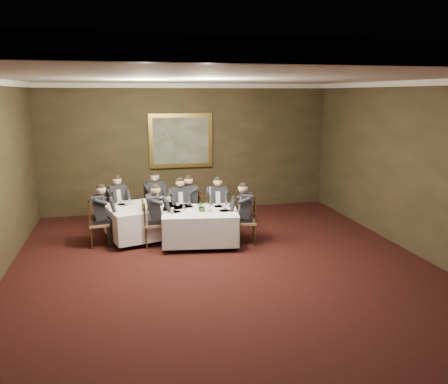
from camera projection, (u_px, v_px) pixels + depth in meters
name	position (u px, v px, depth m)	size (l,w,h in m)	color
ground	(232.00, 281.00, 7.74)	(10.00, 10.00, 0.00)	black
ceiling	(233.00, 77.00, 6.96)	(8.00, 10.00, 0.10)	silver
back_wall	(188.00, 148.00, 12.10)	(8.00, 0.10, 3.50)	#2F2817
front_wall	(437.00, 350.00, 2.60)	(8.00, 0.10, 3.50)	#2F2817
right_wall	(438.00, 174.00, 8.23)	(0.10, 10.00, 3.50)	#2F2817
crown_molding	(233.00, 81.00, 6.98)	(8.00, 10.00, 0.12)	white
table_main	(200.00, 225.00, 9.51)	(1.79, 1.46, 0.67)	black
table_second	(148.00, 219.00, 9.95)	(2.05, 1.75, 0.67)	black
chair_main_backleft	(181.00, 221.00, 10.32)	(0.46, 0.44, 1.00)	#956D4C
diner_main_backleft	(181.00, 212.00, 10.26)	(0.43, 0.50, 1.35)	black
chair_main_backright	(217.00, 220.00, 10.39)	(0.49, 0.47, 1.00)	#956D4C
diner_main_backright	(217.00, 211.00, 10.33)	(0.46, 0.53, 1.35)	black
chair_main_endleft	(153.00, 233.00, 9.46)	(0.45, 0.47, 1.00)	#956D4C
diner_main_endleft	(153.00, 223.00, 9.41)	(0.51, 0.44, 1.35)	black
chair_main_endright	(247.00, 231.00, 9.63)	(0.50, 0.52, 1.00)	#956D4C
diner_main_endright	(246.00, 221.00, 9.58)	(0.55, 0.49, 1.35)	black
chair_sec_backleft	(118.00, 219.00, 10.54)	(0.57, 0.56, 1.00)	#956D4C
diner_sec_backleft	(117.00, 210.00, 10.48)	(0.56, 0.60, 1.35)	black
chair_sec_backright	(155.00, 214.00, 10.98)	(0.53, 0.52, 1.00)	#956D4C
diner_sec_backright	(155.00, 205.00, 10.92)	(0.51, 0.56, 1.35)	black
chair_sec_endright	(193.00, 219.00, 10.49)	(0.42, 0.44, 1.00)	#956D4C
diner_sec_endright	(192.00, 210.00, 10.44)	(0.48, 0.42, 1.35)	black
chair_sec_endleft	(99.00, 233.00, 9.47)	(0.45, 0.47, 1.00)	#956D4C
diner_sec_endleft	(99.00, 223.00, 9.43)	(0.51, 0.44, 1.35)	black
centerpiece	(202.00, 205.00, 9.36)	(0.23, 0.20, 0.26)	#2D5926
candlestick	(210.00, 202.00, 9.34)	(0.08, 0.08, 0.54)	#A98A33
place_setting_table_main	(182.00, 205.00, 9.76)	(0.33, 0.31, 0.14)	white
place_setting_table_second	(125.00, 202.00, 10.01)	(0.33, 0.31, 0.14)	white
painting	(181.00, 141.00, 11.94)	(1.73, 0.09, 1.48)	gold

